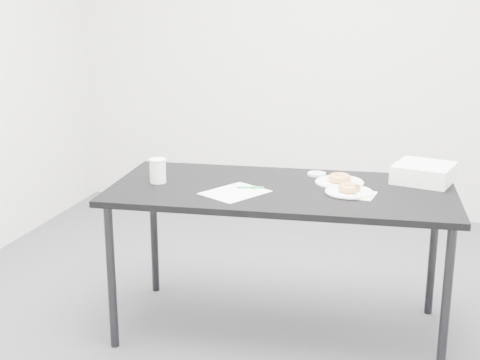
% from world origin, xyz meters
% --- Properties ---
extents(floor, '(4.00, 4.00, 0.00)m').
position_xyz_m(floor, '(0.00, 0.00, 0.00)').
color(floor, '#4A4B4F').
rests_on(floor, ground).
extents(wall_back, '(4.00, 0.02, 2.70)m').
position_xyz_m(wall_back, '(0.00, 2.00, 1.35)').
color(wall_back, silver).
rests_on(wall_back, floor).
extents(table, '(1.74, 0.91, 0.77)m').
position_xyz_m(table, '(0.08, -0.05, 0.71)').
color(table, black).
rests_on(table, floor).
extents(scorecard, '(0.34, 0.36, 0.00)m').
position_xyz_m(scorecard, '(-0.11, -0.19, 0.77)').
color(scorecard, white).
rests_on(scorecard, table).
extents(logo_patch, '(0.06, 0.06, 0.00)m').
position_xyz_m(logo_patch, '(-0.04, -0.09, 0.77)').
color(logo_patch, green).
rests_on(logo_patch, scorecard).
extents(pen, '(0.13, 0.04, 0.01)m').
position_xyz_m(pen, '(-0.06, -0.11, 0.77)').
color(pen, '#0C874E').
rests_on(pen, scorecard).
extents(napkin, '(0.18, 0.18, 0.00)m').
position_xyz_m(napkin, '(0.46, -0.07, 0.77)').
color(napkin, white).
rests_on(napkin, table).
extents(plate_near, '(0.23, 0.23, 0.01)m').
position_xyz_m(plate_near, '(0.42, -0.06, 0.77)').
color(plate_near, white).
rests_on(plate_near, napkin).
extents(donut_near, '(0.13, 0.13, 0.04)m').
position_xyz_m(donut_near, '(0.42, -0.06, 0.79)').
color(donut_near, '#D18242').
rests_on(donut_near, plate_near).
extents(plate_far, '(0.24, 0.24, 0.01)m').
position_xyz_m(plate_far, '(0.35, 0.11, 0.77)').
color(plate_far, white).
rests_on(plate_far, table).
extents(donut_far, '(0.14, 0.14, 0.04)m').
position_xyz_m(donut_far, '(0.35, 0.11, 0.79)').
color(donut_far, '#D18242').
rests_on(donut_far, plate_far).
extents(coffee_cup, '(0.08, 0.08, 0.12)m').
position_xyz_m(coffee_cup, '(-0.54, -0.12, 0.83)').
color(coffee_cup, white).
rests_on(coffee_cup, table).
extents(cup_lid, '(0.10, 0.10, 0.01)m').
position_xyz_m(cup_lid, '(0.21, 0.23, 0.77)').
color(cup_lid, white).
rests_on(cup_lid, table).
extents(bakery_box, '(0.34, 0.34, 0.09)m').
position_xyz_m(bakery_box, '(0.76, 0.25, 0.81)').
color(bakery_box, white).
rests_on(bakery_box, table).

